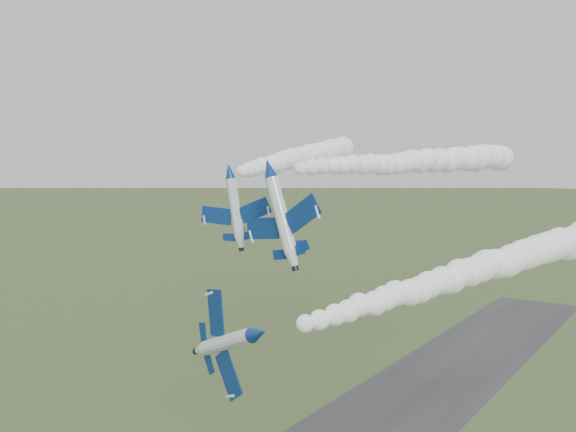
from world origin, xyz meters
TOP-DOWN VIEW (x-y plane):
  - jet_lead at (11.39, -3.29)m, footprint 6.49×13.05m
  - smoke_trail_jet_lead at (21.42, 27.65)m, footprint 21.19×56.92m
  - jet_pair_left at (-6.96, 15.11)m, footprint 9.66×11.33m
  - smoke_trail_jet_pair_left at (-19.06, 52.67)m, footprint 27.78×72.42m
  - jet_pair_right at (0.42, 13.56)m, footprint 11.19×14.07m
  - smoke_trail_jet_pair_right at (5.13, 50.38)m, footprint 11.07×66.86m

SIDE VIEW (x-z plane):
  - jet_lead at x=11.39m, z-range 23.81..34.04m
  - smoke_trail_jet_lead at x=21.42m, z-range 28.85..33.57m
  - jet_pair_left at x=-6.96m, z-range 41.84..44.91m
  - jet_pair_right at x=0.42m, z-range 41.48..46.10m
  - smoke_trail_jet_pair_right at x=5.13m, z-range 42.03..46.99m
  - smoke_trail_jet_pair_left at x=-19.06m, z-range 42.52..48.09m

